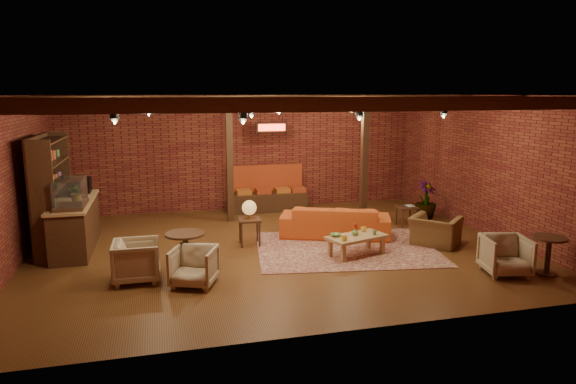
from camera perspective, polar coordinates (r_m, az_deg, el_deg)
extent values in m
plane|color=#412310|center=(10.97, -1.30, -6.26)|extent=(10.00, 10.00, 0.00)
cube|color=black|center=(10.48, -1.38, 10.69)|extent=(10.00, 8.00, 0.02)
cube|color=maroon|center=(14.50, -4.93, 4.40)|extent=(10.00, 0.02, 3.20)
cube|color=maroon|center=(6.85, 6.27, -3.05)|extent=(10.00, 0.02, 3.20)
cube|color=maroon|center=(10.67, -28.49, 0.73)|extent=(0.02, 8.00, 3.20)
cube|color=maroon|center=(12.70, 21.25, 2.75)|extent=(0.02, 8.00, 3.20)
cylinder|color=black|center=(12.05, -3.11, 9.05)|extent=(9.60, 0.12, 0.12)
cube|color=#321B10|center=(13.03, -6.51, 3.63)|extent=(0.16, 0.16, 3.20)
cube|color=#321B10|center=(13.36, 8.49, 3.76)|extent=(0.16, 0.16, 3.20)
imported|color=#337F33|center=(11.70, -22.19, 0.16)|extent=(0.35, 0.39, 0.30)
cube|color=#FF3619|center=(13.66, -1.85, 7.19)|extent=(0.86, 0.06, 0.30)
cube|color=maroon|center=(11.01, 6.45, -6.23)|extent=(4.11, 3.38, 0.01)
imported|color=#B64519|center=(11.81, 5.26, -3.24)|extent=(2.65, 1.79, 0.72)
cube|color=#A4744C|center=(10.48, 7.64, -4.98)|extent=(1.34, 0.94, 0.06)
cube|color=#A4744C|center=(10.07, 6.16, -6.84)|extent=(0.08, 0.08, 0.36)
cube|color=#A4744C|center=(10.70, 10.44, -5.89)|extent=(0.08, 0.08, 0.36)
cube|color=#A4744C|center=(10.40, 4.70, -6.25)|extent=(0.08, 0.08, 0.36)
cube|color=#A4744C|center=(11.01, 8.94, -5.37)|extent=(0.08, 0.08, 0.36)
imported|color=gold|center=(10.08, 6.26, -5.13)|extent=(0.15, 0.15, 0.10)
imported|color=#56893E|center=(10.56, 9.58, -4.48)|extent=(0.12, 0.12, 0.09)
imported|color=gold|center=(10.81, 8.39, -4.08)|extent=(0.15, 0.15, 0.10)
imported|color=#56893E|center=(10.37, 5.30, -4.77)|extent=(0.26, 0.26, 0.05)
imported|color=#56893E|center=(10.49, 7.48, -4.46)|extent=(0.14, 0.14, 0.12)
sphere|color=#A82C12|center=(10.45, 7.50, -3.71)|extent=(0.10, 0.10, 0.10)
cube|color=#321B10|center=(11.08, -4.31, -3.10)|extent=(0.50, 0.50, 0.04)
cylinder|color=#321B10|center=(11.16, -4.29, -4.55)|extent=(0.04, 0.04, 0.54)
cylinder|color=olive|center=(11.08, -4.31, -2.93)|extent=(0.16, 0.16, 0.02)
cylinder|color=olive|center=(11.06, -4.32, -2.54)|extent=(0.04, 0.04, 0.22)
sphere|color=orange|center=(11.02, -4.33, -1.74)|extent=(0.31, 0.31, 0.31)
cylinder|color=#321B10|center=(9.52, -11.38, -4.60)|extent=(0.72, 0.72, 0.04)
cylinder|color=#321B10|center=(9.63, -11.30, -6.66)|extent=(0.10, 0.10, 0.70)
cylinder|color=#321B10|center=(9.74, -11.22, -8.63)|extent=(0.43, 0.43, 0.04)
imported|color=beige|center=(9.41, -16.47, -7.12)|extent=(0.74, 0.79, 0.80)
imported|color=beige|center=(8.99, -10.42, -7.92)|extent=(0.92, 0.89, 0.74)
imported|color=brown|center=(11.54, 16.08, -3.65)|extent=(1.12, 1.14, 0.85)
cube|color=#321B10|center=(12.93, 13.05, -1.66)|extent=(0.48, 0.48, 0.04)
cylinder|color=#321B10|center=(12.98, 13.00, -2.75)|extent=(0.04, 0.04, 0.47)
imported|color=#321B10|center=(12.92, 13.06, -1.52)|extent=(0.18, 0.23, 0.02)
cylinder|color=#321B10|center=(10.37, 27.08, -4.56)|extent=(0.60, 0.60, 0.04)
cylinder|color=#321B10|center=(10.46, 26.92, -6.36)|extent=(0.09, 0.09, 0.66)
cylinder|color=#321B10|center=(10.56, 26.76, -8.08)|extent=(0.36, 0.36, 0.04)
imported|color=beige|center=(10.14, 23.05, -6.31)|extent=(0.90, 0.86, 0.78)
imported|color=#4C7F4C|center=(13.74, 15.26, 3.13)|extent=(2.16, 2.16, 2.93)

